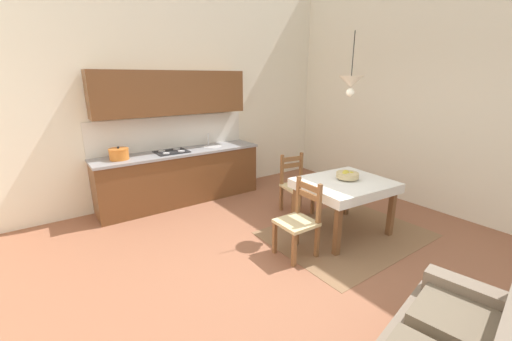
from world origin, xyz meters
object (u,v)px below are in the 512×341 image
(dining_chair_kitchen_side, at_px, (296,185))
(fruit_bowl, at_px, (347,175))
(dining_table, at_px, (344,190))
(pendant_lamp, at_px, (351,82))
(dining_chair_tv_side, at_px, (299,221))
(kitchen_cabinetry, at_px, (178,153))

(dining_chair_kitchen_side, bearing_deg, fruit_bowl, -82.11)
(dining_table, height_order, pendant_lamp, pendant_lamp)
(dining_chair_kitchen_side, xyz_separation_m, dining_chair_tv_side, (-0.85, -0.99, 0.00))
(dining_chair_tv_side, distance_m, pendant_lamp, 1.91)
(dining_table, xyz_separation_m, fruit_bowl, (0.08, 0.03, 0.20))
(kitchen_cabinetry, xyz_separation_m, pendant_lamp, (1.50, -2.29, 1.18))
(dining_chair_tv_side, height_order, pendant_lamp, pendant_lamp)
(fruit_bowl, bearing_deg, dining_table, -157.72)
(fruit_bowl, xyz_separation_m, pendant_lamp, (0.06, 0.11, 1.22))
(fruit_bowl, distance_m, pendant_lamp, 1.22)
(kitchen_cabinetry, distance_m, dining_chair_tv_side, 2.58)
(dining_chair_tv_side, bearing_deg, dining_table, 4.91)
(kitchen_cabinetry, height_order, dining_chair_kitchen_side, kitchen_cabinetry)
(dining_chair_tv_side, height_order, fruit_bowl, dining_chair_tv_side)
(kitchen_cabinetry, height_order, dining_chair_tv_side, kitchen_cabinetry)
(dining_table, bearing_deg, fruit_bowl, 22.28)
(dining_chair_kitchen_side, distance_m, fruit_bowl, 0.96)
(dining_chair_kitchen_side, distance_m, pendant_lamp, 1.77)
(dining_table, height_order, dining_chair_tv_side, dining_chair_tv_side)
(dining_chair_kitchen_side, bearing_deg, pendant_lamp, -76.88)
(kitchen_cabinetry, distance_m, dining_chair_kitchen_side, 2.05)
(pendant_lamp, bearing_deg, dining_chair_tv_side, -167.96)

